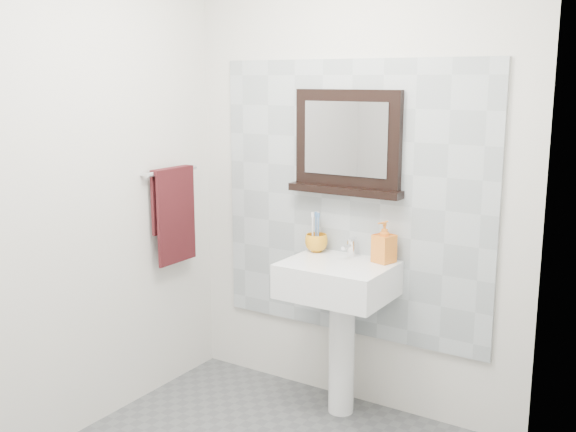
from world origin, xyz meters
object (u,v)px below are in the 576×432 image
Objects in this scene: pedestal_sink at (338,296)px; soap_dispenser at (384,242)px; hand_towel at (174,208)px; framed_mirror at (347,145)px; toothbrush_cup at (316,243)px.

pedestal_sink is 0.37m from soap_dispenser.
hand_towel is at bearing -149.54° from soap_dispenser.
pedestal_sink is at bearing 9.21° from hand_towel.
pedestal_sink is 1.48× the size of framed_mirror.
pedestal_sink is 4.41× the size of soap_dispenser.
toothbrush_cup is at bearing -163.67° from soap_dispenser.
soap_dispenser is (0.41, -0.00, 0.06)m from toothbrush_cup.
framed_mirror reaches higher than toothbrush_cup.
toothbrush_cup is 0.57× the size of soap_dispenser.
hand_towel reaches higher than pedestal_sink.
hand_towel is (-0.78, -0.29, 0.16)m from toothbrush_cup.
pedestal_sink reaches higher than toothbrush_cup.
soap_dispenser is 0.40× the size of hand_towel.
soap_dispenser is at bearing -0.54° from toothbrush_cup.
framed_mirror is 1.18× the size of hand_towel.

